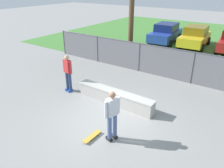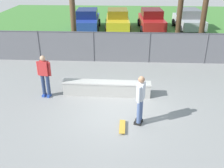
{
  "view_description": "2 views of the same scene",
  "coord_description": "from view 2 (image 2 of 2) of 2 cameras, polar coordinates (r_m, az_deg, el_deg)",
  "views": [
    {
      "loc": [
        4.2,
        -5.73,
        4.87
      ],
      "look_at": [
        -0.64,
        1.25,
        0.94
      ],
      "focal_mm": 35.31,
      "sensor_mm": 36.0,
      "label": 1
    },
    {
      "loc": [
        0.2,
        -8.4,
        5.2
      ],
      "look_at": [
        -0.28,
        0.69,
        0.82
      ],
      "focal_mm": 41.03,
      "sensor_mm": 36.0,
      "label": 2
    }
  ],
  "objects": [
    {
      "name": "chainlink_fence",
      "position": [
        14.41,
        2.09,
        8.48
      ],
      "size": [
        15.63,
        0.07,
        1.72
      ],
      "color": "#4C4C51",
      "rests_on": "ground"
    },
    {
      "name": "ground_plane",
      "position": [
        9.88,
        1.39,
        -6.06
      ],
      "size": [
        80.0,
        80.0,
        0.0
      ],
      "primitive_type": "plane",
      "color": "gray"
    },
    {
      "name": "car_silver",
      "position": [
        22.75,
        16.69,
        13.61
      ],
      "size": [
        2.19,
        4.29,
        1.66
      ],
      "color": "#B7BABF",
      "rests_on": "ground"
    },
    {
      "name": "grass_strip",
      "position": [
        24.62,
        2.53,
        13.5
      ],
      "size": [
        27.56,
        20.0,
        0.02
      ],
      "primitive_type": "cube",
      "color": "#478438",
      "rests_on": "ground"
    },
    {
      "name": "skateboard",
      "position": [
        8.91,
        2.3,
        -9.47
      ],
      "size": [
        0.21,
        0.8,
        0.09
      ],
      "color": "gold",
      "rests_on": "ground"
    },
    {
      "name": "car_blue",
      "position": [
        21.88,
        -5.52,
        14.08
      ],
      "size": [
        2.19,
        4.29,
        1.66
      ],
      "color": "#233D9E",
      "rests_on": "ground"
    },
    {
      "name": "concrete_ledge",
      "position": [
        10.89,
        -1.2,
        -0.97
      ],
      "size": [
        3.74,
        0.56,
        0.62
      ],
      "color": "#A8A59E",
      "rests_on": "ground"
    },
    {
      "name": "car_red",
      "position": [
        22.07,
        8.81,
        14.01
      ],
      "size": [
        2.19,
        4.29,
        1.66
      ],
      "color": "#B21E1E",
      "rests_on": "ground"
    },
    {
      "name": "skateboarder",
      "position": [
        8.73,
        6.36,
        -3.19
      ],
      "size": [
        0.36,
        0.58,
        1.82
      ],
      "color": "black",
      "rests_on": "ground"
    },
    {
      "name": "bystander",
      "position": [
        10.86,
        -14.81,
        2.09
      ],
      "size": [
        0.59,
        0.32,
        1.82
      ],
      "color": "#2647A5",
      "rests_on": "ground"
    },
    {
      "name": "car_yellow",
      "position": [
        21.77,
        1.24,
        14.14
      ],
      "size": [
        2.19,
        4.29,
        1.66
      ],
      "color": "gold",
      "rests_on": "ground"
    }
  ]
}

